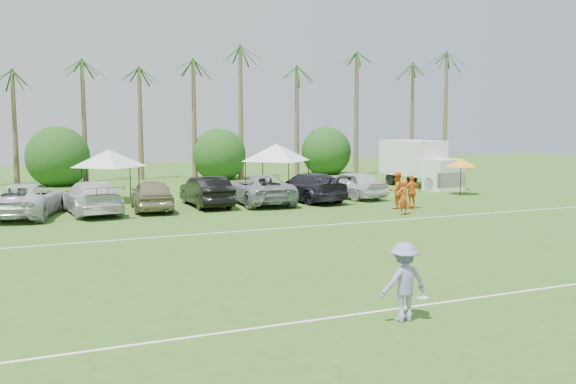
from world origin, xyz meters
name	(u,v)px	position (x,y,z in m)	size (l,w,h in m)	color
ground	(476,329)	(0.00, 0.00, 0.00)	(120.00, 120.00, 0.00)	#335C1B
field_lines	(316,258)	(0.00, 8.00, 0.01)	(80.00, 12.10, 0.01)	white
palm_tree_3	(22,41)	(-8.00, 38.00, 10.06)	(2.40, 2.40, 11.90)	brown
palm_tree_4	(83,80)	(-4.00, 38.00, 7.48)	(2.40, 2.40, 8.90)	brown
palm_tree_5	(139,70)	(0.00, 38.00, 8.35)	(2.40, 2.40, 9.90)	brown
palm_tree_6	(191,60)	(4.00, 38.00, 9.21)	(2.40, 2.40, 10.90)	brown
palm_tree_7	(240,51)	(8.00, 38.00, 10.06)	(2.40, 2.40, 11.90)	brown
palm_tree_8	(297,86)	(13.00, 38.00, 7.48)	(2.40, 2.40, 8.90)	brown
palm_tree_9	(351,77)	(18.00, 38.00, 8.35)	(2.40, 2.40, 9.90)	brown
palm_tree_10	(400,68)	(23.00, 38.00, 9.21)	(2.40, 2.40, 10.90)	brown
palm_tree_11	(437,60)	(27.00, 38.00, 10.06)	(2.40, 2.40, 11.90)	brown
bush_tree_1	(56,159)	(-6.00, 39.00, 1.80)	(4.00, 4.00, 4.00)	brown
bush_tree_2	(214,155)	(6.00, 39.00, 1.80)	(4.00, 4.00, 4.00)	brown
bush_tree_3	(324,153)	(16.00, 39.00, 1.80)	(4.00, 4.00, 4.00)	brown
sideline_player_a	(403,197)	(8.35, 15.34, 0.86)	(0.63, 0.41, 1.72)	#DB4E18
sideline_player_b	(397,191)	(9.26, 17.29, 0.96)	(0.93, 0.72, 1.91)	#D26017
sideline_player_c	(412,192)	(9.96, 16.93, 0.88)	(1.04, 0.43, 1.77)	orange
box_truck	(420,162)	(16.97, 26.14, 1.72)	(3.00, 6.46, 3.22)	white
canopy_tent_left	(109,149)	(-4.00, 26.41, 2.96)	(4.27, 4.27, 3.46)	black
canopy_tent_right	(276,144)	(5.94, 25.64, 3.17)	(4.57, 4.57, 3.70)	black
market_umbrella	(461,163)	(16.41, 21.06, 1.98)	(1.98, 1.98, 2.21)	black
frisbee_player	(404,282)	(-1.11, 1.17, 0.91)	(1.20, 0.72, 1.82)	#9085BD
parked_car_2	(26,200)	(-8.57, 21.94, 0.82)	(2.71, 5.88, 1.63)	silver
parked_car_3	(91,197)	(-5.58, 21.77, 0.82)	(2.29, 5.63, 1.63)	silver
parked_car_4	(152,195)	(-2.59, 21.77, 0.82)	(1.93, 4.80, 1.63)	gray
parked_car_5	(206,191)	(0.40, 22.13, 0.82)	(1.73, 4.96, 1.63)	black
parked_car_6	(259,189)	(3.39, 21.99, 0.82)	(2.71, 5.88, 1.63)	gray
parked_car_7	(308,187)	(6.38, 21.95, 0.82)	(2.29, 5.63, 1.63)	black
parked_car_8	(352,185)	(9.37, 22.26, 0.82)	(1.93, 4.80, 1.63)	silver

